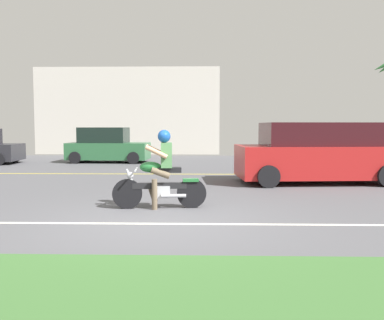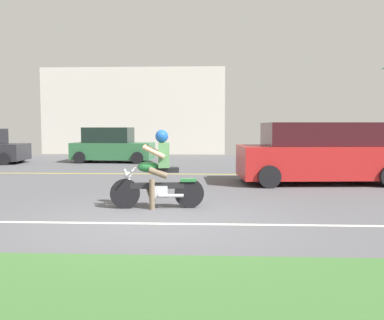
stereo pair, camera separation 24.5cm
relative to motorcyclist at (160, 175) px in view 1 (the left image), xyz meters
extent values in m
cube|color=#545459|center=(0.08, 1.67, -0.72)|extent=(56.00, 30.00, 0.04)
cube|color=silver|center=(0.08, -1.47, -0.69)|extent=(50.40, 0.12, 0.01)
cube|color=yellow|center=(0.08, 6.57, -0.69)|extent=(50.40, 0.12, 0.01)
cylinder|color=black|center=(-0.69, -0.06, -0.39)|extent=(0.63, 0.15, 0.62)
cylinder|color=black|center=(0.65, 0.07, -0.39)|extent=(0.63, 0.15, 0.62)
cylinder|color=#B7BAC1|center=(-0.59, -0.05, -0.13)|extent=(0.28, 0.08, 0.54)
cube|color=black|center=(-0.02, 0.00, -0.22)|extent=(1.14, 0.21, 0.12)
cube|color=#B7BAC1|center=(0.03, 0.01, -0.35)|extent=(0.35, 0.24, 0.25)
ellipsoid|color=#236B33|center=(-0.20, -0.02, 0.17)|extent=(0.46, 0.25, 0.23)
cube|color=black|center=(0.19, 0.02, 0.11)|extent=(0.52, 0.28, 0.10)
cube|color=#236B33|center=(0.63, 0.07, -0.11)|extent=(0.35, 0.20, 0.06)
cylinder|color=#B7BAC1|center=(-0.50, -0.05, 0.13)|extent=(0.10, 0.65, 0.04)
sphere|color=#B7BAC1|center=(-0.63, -0.06, 0.00)|extent=(0.15, 0.15, 0.15)
cylinder|color=#B7BAC1|center=(0.28, -0.09, -0.42)|extent=(0.52, 0.12, 0.07)
cube|color=#4C7F4C|center=(0.13, 0.02, 0.42)|extent=(0.26, 0.35, 0.52)
sphere|color=#194C9E|center=(0.09, 0.01, 0.82)|extent=(0.27, 0.27, 0.27)
cylinder|color=brown|center=(-0.01, 0.11, 0.06)|extent=(0.43, 0.18, 0.26)
cylinder|color=brown|center=(0.01, -0.10, 0.06)|extent=(0.43, 0.18, 0.26)
cylinder|color=brown|center=(-0.11, -0.15, -0.38)|extent=(0.13, 0.13, 0.63)
cylinder|color=brown|center=(-0.18, 0.11, -0.42)|extent=(0.22, 0.13, 0.35)
cylinder|color=tan|center=(-0.10, 0.20, 0.50)|extent=(0.48, 0.14, 0.29)
cylinder|color=tan|center=(-0.06, -0.21, 0.50)|extent=(0.48, 0.14, 0.29)
cube|color=#AD1E1E|center=(4.37, 4.29, -0.04)|extent=(4.94, 2.42, 0.97)
cube|color=#351116|center=(4.47, 4.30, 0.79)|extent=(3.58, 2.03, 0.70)
cylinder|color=black|center=(6.01, 5.45, -0.38)|extent=(0.66, 0.27, 0.64)
cylinder|color=black|center=(2.57, 5.18, -0.38)|extent=(0.66, 0.27, 0.64)
cylinder|color=black|center=(2.73, 3.14, -0.38)|extent=(0.66, 0.27, 0.64)
cylinder|color=black|center=(-8.30, 11.73, -0.42)|extent=(0.57, 0.21, 0.56)
cube|color=#2D663D|center=(-3.68, 11.70, -0.15)|extent=(3.90, 1.89, 0.80)
cube|color=black|center=(-3.91, 11.71, 0.62)|extent=(2.28, 1.58, 0.73)
cylinder|color=black|center=(-5.09, 10.91, -0.42)|extent=(0.57, 0.20, 0.56)
cylinder|color=black|center=(-2.34, 10.78, -0.42)|extent=(0.57, 0.20, 0.56)
cylinder|color=black|center=(-5.02, 12.63, -0.42)|extent=(0.57, 0.20, 0.56)
cylinder|color=black|center=(-2.27, 12.50, -0.42)|extent=(0.57, 0.20, 0.56)
cube|color=beige|center=(-3.88, 19.67, 2.00)|extent=(11.51, 4.00, 5.39)
camera|label=1|loc=(0.91, -8.98, 1.02)|focal=40.41mm
camera|label=2|loc=(1.16, -8.98, 1.02)|focal=40.41mm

